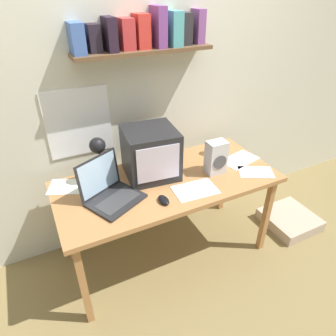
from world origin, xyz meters
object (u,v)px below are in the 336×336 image
(desk_lamp, at_px, (99,152))
(computer_mouse, at_px, (164,200))
(juice_glass, at_px, (213,148))
(open_notebook, at_px, (71,186))
(corner_desk, at_px, (168,187))
(space_heater, at_px, (216,157))
(laptop, at_px, (108,189))
(printed_handout, at_px, (239,159))
(loose_paper_near_laptop, at_px, (256,172))
(floor_cushion, at_px, (289,220))
(crt_monitor, at_px, (150,153))
(loose_paper_near_monitor, at_px, (195,190))

(desk_lamp, relative_size, computer_mouse, 3.22)
(juice_glass, distance_m, open_notebook, 1.14)
(corner_desk, relative_size, desk_lamp, 4.57)
(desk_lamp, relative_size, space_heater, 1.39)
(laptop, bearing_deg, open_notebook, 103.81)
(desk_lamp, distance_m, printed_handout, 1.10)
(printed_handout, distance_m, loose_paper_near_laptop, 0.21)
(space_heater, relative_size, loose_paper_near_laptop, 0.85)
(corner_desk, height_order, floor_cushion, corner_desk)
(open_notebook, bearing_deg, floor_cushion, -13.12)
(crt_monitor, bearing_deg, computer_mouse, -93.94)
(desk_lamp, bearing_deg, printed_handout, 9.31)
(corner_desk, distance_m, floor_cushion, 1.34)
(juice_glass, bearing_deg, floor_cushion, -29.09)
(juice_glass, xyz_separation_m, computer_mouse, (-0.63, -0.39, -0.03))
(loose_paper_near_laptop, xyz_separation_m, open_notebook, (-1.27, 0.43, 0.00))
(printed_handout, distance_m, floor_cushion, 0.89)
(space_heater, xyz_separation_m, computer_mouse, (-0.49, -0.15, -0.11))
(laptop, relative_size, printed_handout, 1.27)
(printed_handout, bearing_deg, corner_desk, -179.58)
(loose_paper_near_laptop, bearing_deg, desk_lamp, 159.62)
(open_notebook, bearing_deg, loose_paper_near_laptop, -18.57)
(computer_mouse, bearing_deg, crt_monitor, 79.64)
(loose_paper_near_laptop, bearing_deg, printed_handout, 88.21)
(computer_mouse, bearing_deg, printed_handout, 15.76)
(corner_desk, xyz_separation_m, loose_paper_near_monitor, (0.11, -0.19, 0.07))
(corner_desk, xyz_separation_m, loose_paper_near_laptop, (0.63, -0.20, 0.07))
(laptop, bearing_deg, crt_monitor, -4.24)
(desk_lamp, height_order, juice_glass, desk_lamp)
(laptop, height_order, floor_cushion, laptop)
(loose_paper_near_laptop, bearing_deg, floor_cushion, 0.48)
(space_heater, bearing_deg, crt_monitor, 157.37)
(floor_cushion, bearing_deg, laptop, 173.61)
(desk_lamp, distance_m, floor_cushion, 1.88)
(open_notebook, xyz_separation_m, floor_cushion, (1.81, -0.42, -0.69))
(corner_desk, relative_size, loose_paper_near_laptop, 5.38)
(corner_desk, relative_size, space_heater, 6.34)
(desk_lamp, height_order, loose_paper_near_monitor, desk_lamp)
(corner_desk, distance_m, loose_paper_near_monitor, 0.23)
(open_notebook, bearing_deg, juice_glass, -2.41)
(crt_monitor, height_order, desk_lamp, crt_monitor)
(space_heater, bearing_deg, floor_cushion, -8.41)
(juice_glass, relative_size, space_heater, 0.45)
(corner_desk, relative_size, laptop, 3.78)
(crt_monitor, relative_size, laptop, 0.94)
(space_heater, distance_m, loose_paper_near_monitor, 0.30)
(corner_desk, distance_m, space_heater, 0.41)
(crt_monitor, height_order, laptop, crt_monitor)
(laptop, relative_size, space_heater, 1.67)
(desk_lamp, distance_m, open_notebook, 0.32)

